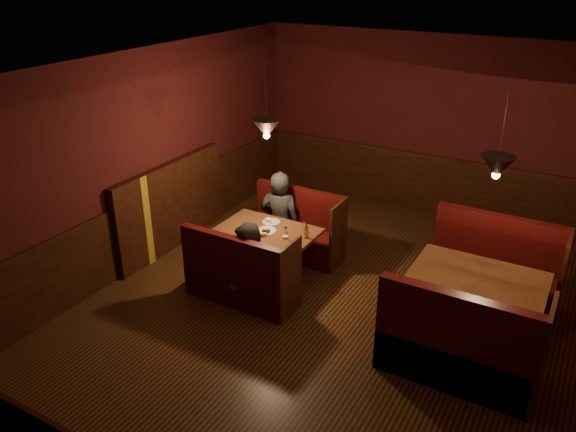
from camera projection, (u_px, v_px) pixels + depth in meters
The scene contains 9 objects.
room at pixel (325, 231), 6.48m from camera, with size 6.02×7.02×2.92m.
main_table at pixel (269, 240), 7.41m from camera, with size 1.29×0.78×0.90m.
main_bench_far at pixel (297, 234), 8.07m from camera, with size 1.42×0.51×0.97m.
main_bench_near at pixel (240, 280), 6.92m from camera, with size 1.42×0.51×0.97m.
second_table at pixel (476, 292), 6.17m from camera, with size 1.41×0.90×0.80m.
second_bench_far at pixel (492, 276), 6.92m from camera, with size 1.56×0.58×1.12m.
second_bench_near at pixel (457, 352), 5.59m from camera, with size 1.56×0.58×1.12m.
diner_a at pixel (280, 202), 7.87m from camera, with size 0.59×0.39×1.61m, color #282828.
diner_b at pixel (250, 253), 6.70m from camera, with size 0.70×0.54×1.43m, color #3D3831.
Camera 1 is at (2.23, -5.20, 3.95)m, focal length 35.00 mm.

